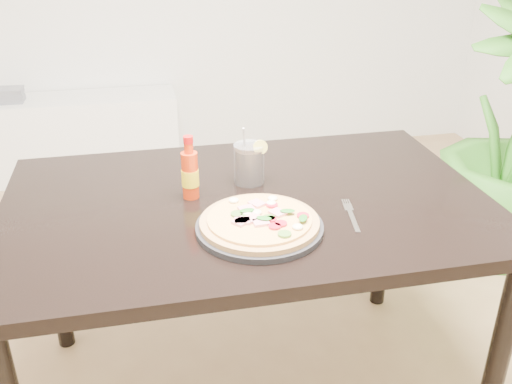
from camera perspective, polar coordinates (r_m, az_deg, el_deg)
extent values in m
cube|color=black|center=(1.67, -0.86, -1.31)|extent=(1.40, 0.90, 0.04)
cylinder|color=black|center=(1.81, 22.99, -15.48)|extent=(0.06, 0.06, 0.71)
cylinder|color=black|center=(2.20, -19.64, -6.95)|extent=(0.06, 0.06, 0.71)
cylinder|color=black|center=(2.36, 12.76, -3.59)|extent=(0.06, 0.06, 0.71)
cylinder|color=black|center=(1.49, 0.35, -3.55)|extent=(0.34, 0.34, 0.02)
cylinder|color=tan|center=(1.49, 0.35, -3.05)|extent=(0.31, 0.31, 0.01)
cylinder|color=#EACB65|center=(1.48, 0.35, -2.70)|extent=(0.27, 0.27, 0.01)
cube|color=pink|center=(1.50, 2.18, -2.08)|extent=(0.05, 0.05, 0.01)
cube|color=pink|center=(1.54, 0.09, -1.15)|extent=(0.05, 0.05, 0.01)
cube|color=pink|center=(1.47, -0.34, -2.62)|extent=(0.05, 0.05, 0.01)
cube|color=pink|center=(1.52, -0.96, -1.69)|extent=(0.05, 0.04, 0.01)
cube|color=pink|center=(1.45, -1.51, -2.98)|extent=(0.05, 0.05, 0.01)
cube|color=pink|center=(1.45, 0.50, -3.06)|extent=(0.04, 0.04, 0.01)
cube|color=pink|center=(1.46, -1.39, -2.92)|extent=(0.04, 0.04, 0.01)
cylinder|color=red|center=(1.49, 4.71, -2.38)|extent=(0.03, 0.03, 0.01)
cylinder|color=red|center=(1.43, 1.88, -3.46)|extent=(0.03, 0.03, 0.01)
cylinder|color=red|center=(1.54, 1.60, -1.31)|extent=(0.03, 0.03, 0.01)
cylinder|color=red|center=(1.45, 2.49, -3.18)|extent=(0.03, 0.03, 0.01)
cylinder|color=red|center=(1.47, 1.46, -2.76)|extent=(0.03, 0.03, 0.01)
cylinder|color=#4B7E2A|center=(1.49, -1.90, -2.21)|extent=(0.03, 0.03, 0.01)
cylinder|color=#4B7E2A|center=(1.40, 2.87, -4.23)|extent=(0.03, 0.03, 0.01)
cylinder|color=#4B7E2A|center=(1.48, -0.92, -2.45)|extent=(0.03, 0.03, 0.01)
cylinder|color=#4B7E2A|center=(1.47, 1.30, -2.64)|extent=(0.03, 0.03, 0.01)
ellipsoid|color=white|center=(1.50, 0.06, -2.05)|extent=(0.03, 0.03, 0.01)
ellipsoid|color=white|center=(1.56, -2.24, -0.83)|extent=(0.03, 0.03, 0.01)
ellipsoid|color=white|center=(1.54, 1.52, -1.12)|extent=(0.03, 0.03, 0.01)
ellipsoid|color=white|center=(1.49, -0.92, -2.10)|extent=(0.03, 0.03, 0.01)
ellipsoid|color=white|center=(1.43, 4.19, -3.50)|extent=(0.03, 0.03, 0.01)
ellipsoid|color=white|center=(1.57, 1.68, -0.64)|extent=(0.03, 0.03, 0.01)
ellipsoid|color=#1D6D1A|center=(1.46, 4.73, -2.60)|extent=(0.04, 0.05, 0.00)
ellipsoid|color=#1D6D1A|center=(1.49, 3.17, -1.88)|extent=(0.04, 0.03, 0.00)
ellipsoid|color=#1D6D1A|center=(1.49, -0.90, -1.83)|extent=(0.04, 0.03, 0.00)
ellipsoid|color=#1D6D1A|center=(1.46, 0.79, -2.62)|extent=(0.05, 0.04, 0.00)
cylinder|color=red|center=(1.65, -6.61, 1.67)|extent=(0.05, 0.05, 0.14)
cylinder|color=yellow|center=(1.65, -6.59, 1.45)|extent=(0.05, 0.05, 0.05)
cylinder|color=red|center=(1.62, -6.76, 4.40)|extent=(0.03, 0.03, 0.03)
cylinder|color=red|center=(1.61, -6.80, 5.22)|extent=(0.03, 0.03, 0.02)
cylinder|color=black|center=(1.74, -0.69, 2.63)|extent=(0.09, 0.09, 0.11)
cylinder|color=silver|center=(1.74, -0.70, 2.86)|extent=(0.09, 0.09, 0.12)
cylinder|color=#F2E059|center=(1.70, 0.44, 4.50)|extent=(0.04, 0.01, 0.04)
cylinder|color=#B2B2B7|center=(1.73, -1.09, 4.04)|extent=(0.03, 0.06, 0.17)
cube|color=silver|center=(1.55, 9.73, -2.90)|extent=(0.03, 0.12, 0.00)
cube|color=silver|center=(1.62, 9.19, -1.54)|extent=(0.03, 0.04, 0.00)
cube|color=silver|center=(1.65, 8.68, -1.01)|extent=(0.01, 0.03, 0.00)
cube|color=silver|center=(1.65, 8.88, -1.01)|extent=(0.01, 0.03, 0.00)
cube|color=silver|center=(1.65, 9.09, -1.00)|extent=(0.01, 0.03, 0.00)
cube|color=silver|center=(1.65, 9.29, -1.00)|extent=(0.01, 0.03, 0.00)
cylinder|color=brown|center=(3.01, 23.18, -3.61)|extent=(0.28, 0.28, 0.22)
cube|color=white|center=(3.73, -18.74, 5.18)|extent=(1.40, 0.34, 0.50)
cube|color=slate|center=(3.67, -23.23, 8.36)|extent=(0.14, 0.12, 0.01)
cube|color=slate|center=(3.67, -23.26, 8.51)|extent=(0.14, 0.12, 0.01)
cube|color=slate|center=(3.67, -23.29, 8.67)|extent=(0.14, 0.12, 0.01)
cube|color=slate|center=(3.67, -23.32, 8.82)|extent=(0.14, 0.12, 0.01)
cube|color=slate|center=(3.66, -23.35, 8.98)|extent=(0.14, 0.12, 0.01)
cube|color=slate|center=(3.66, -23.38, 9.13)|extent=(0.14, 0.12, 0.01)
cube|color=slate|center=(3.66, -23.40, 9.29)|extent=(0.14, 0.12, 0.01)
cube|color=slate|center=(3.66, -23.43, 9.45)|extent=(0.14, 0.12, 0.01)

